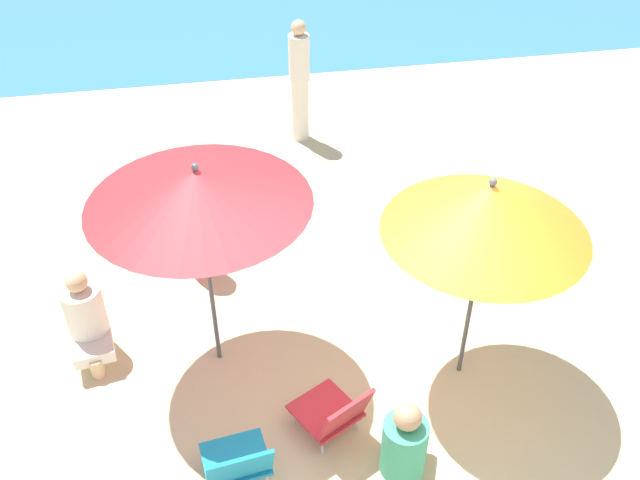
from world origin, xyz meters
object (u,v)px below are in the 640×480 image
Objects in this scene: beach_chair_a at (334,413)px; person_a at (405,444)px; beach_chair_b at (473,250)px; person_d at (199,238)px; person_c at (86,318)px; person_b at (300,81)px; umbrella_red at (198,187)px; beach_chair_c at (238,463)px; umbrella_orange at (488,209)px.

person_a is (0.43, -0.48, 0.15)m from beach_chair_a.
beach_chair_b is 2.80m from person_d.
person_c reaches higher than person_a.
person_b reaches higher than person_a.
umbrella_red is 2.24× the size of person_c.
person_c is (-2.47, -3.53, -0.39)m from person_b.
umbrella_red reaches higher than person_a.
beach_chair_c is at bearing -110.59° from person_b.
beach_chair_b is at bearing -8.18° from person_a.
beach_chair_a is (-1.25, -0.50, -1.49)m from umbrella_orange.
person_d is (-1.38, 2.77, -0.02)m from person_a.
beach_chair_a is 0.44× the size of person_b.
umbrella_orange reaches higher than person_a.
person_c is at bearing -131.69° from person_b.
umbrella_red is at bearing 67.74° from person_c.
umbrella_orange is at bearing -74.98° from beach_chair_c.
beach_chair_b is 0.76× the size of person_d.
person_b is (1.28, 5.17, 0.51)m from beach_chair_c.
beach_chair_b is at bearing -119.56° from person_d.
umbrella_red reaches higher than beach_chair_a.
beach_chair_a is at bearing -74.01° from beach_chair_c.
person_b is (0.48, 4.82, 0.54)m from beach_chair_a.
umbrella_orange is at bearing -147.77° from person_d.
person_d is (-0.95, 2.28, 0.14)m from beach_chair_a.
beach_chair_a is at bearing -49.99° from umbrella_red.
person_b is 4.33m from person_c.
person_a reaches higher than beach_chair_c.
person_b is at bearing 135.60° from person_c.
umbrella_orange is 2.21× the size of person_c.
umbrella_orange is 1.26× the size of person_b.
person_a is (1.23, -0.14, 0.12)m from beach_chair_c.
beach_chair_a is 2.38m from person_c.
person_b is at bearing 100.04° from umbrella_orange.
person_a is 0.99× the size of person_c.
umbrella_orange is 2.22× the size of person_a.
beach_chair_c is at bearing 164.56° from person_d.
person_a is 5.32m from person_b.
beach_chair_c is 1.24m from person_a.
beach_chair_a is at bearing 47.63° from person_c.
person_d is at bearing 93.80° from umbrella_red.
umbrella_red reaches higher than beach_chair_b.
beach_chair_a is 4.88m from person_b.
person_c is (-1.12, 0.26, -1.43)m from umbrella_red.
person_a reaches higher than person_d.
beach_chair_c reaches higher than beach_chair_b.
person_c is at bearing 114.78° from person_d.
person_c is at bearing 28.66° from beach_chair_a.
umbrella_red is 3.09× the size of beach_chair_b.
beach_chair_a is at bearing 64.73° from person_a.
umbrella_orange is at bearing 11.25° from beach_chair_b.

